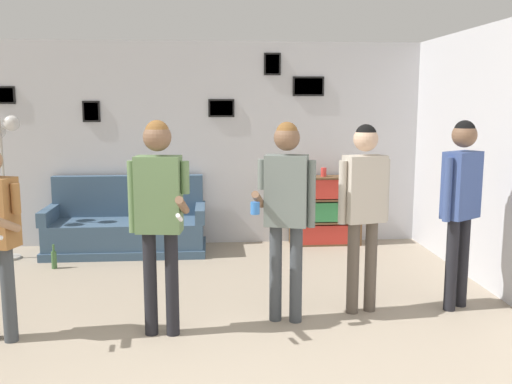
{
  "coord_description": "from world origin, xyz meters",
  "views": [
    {
      "loc": [
        0.16,
        -3.11,
        1.92
      ],
      "look_at": [
        0.59,
        2.27,
        1.06
      ],
      "focal_mm": 40.0,
      "sensor_mm": 36.0,
      "label": 1
    }
  ],
  "objects_px": {
    "person_watcher_holding_cup": "(286,200)",
    "couch": "(127,228)",
    "floor_lamp": "(2,148)",
    "person_spectator_far_right": "(461,194)",
    "person_player_foreground_center": "(159,204)",
    "bookshelf": "(325,211)",
    "bottle_on_floor": "(54,259)",
    "person_spectator_near_bookshelf": "(364,198)",
    "drinking_cup": "(324,172)"
  },
  "relations": [
    {
      "from": "bottle_on_floor",
      "to": "floor_lamp",
      "type": "bearing_deg",
      "value": 144.84
    },
    {
      "from": "person_spectator_far_right",
      "to": "bookshelf",
      "type": "bearing_deg",
      "value": 106.51
    },
    {
      "from": "person_spectator_near_bookshelf",
      "to": "drinking_cup",
      "type": "height_order",
      "value": "person_spectator_near_bookshelf"
    },
    {
      "from": "floor_lamp",
      "to": "person_spectator_far_right",
      "type": "xyz_separation_m",
      "value": [
        4.77,
        -2.08,
        -0.28
      ]
    },
    {
      "from": "bookshelf",
      "to": "drinking_cup",
      "type": "bearing_deg",
      "value": 179.82
    },
    {
      "from": "couch",
      "to": "drinking_cup",
      "type": "relative_size",
      "value": 17.36
    },
    {
      "from": "floor_lamp",
      "to": "person_spectator_far_right",
      "type": "distance_m",
      "value": 5.21
    },
    {
      "from": "couch",
      "to": "person_spectator_far_right",
      "type": "xyz_separation_m",
      "value": [
        3.36,
        -2.3,
        0.78
      ]
    },
    {
      "from": "person_watcher_holding_cup",
      "to": "couch",
      "type": "bearing_deg",
      "value": 124.69
    },
    {
      "from": "person_spectator_far_right",
      "to": "bottle_on_floor",
      "type": "distance_m",
      "value": 4.51
    },
    {
      "from": "bottle_on_floor",
      "to": "person_player_foreground_center",
      "type": "bearing_deg",
      "value": -55.0
    },
    {
      "from": "couch",
      "to": "person_spectator_near_bookshelf",
      "type": "distance_m",
      "value": 3.47
    },
    {
      "from": "person_watcher_holding_cup",
      "to": "drinking_cup",
      "type": "relative_size",
      "value": 15.13
    },
    {
      "from": "floor_lamp",
      "to": "person_watcher_holding_cup",
      "type": "xyz_separation_m",
      "value": [
        3.14,
        -2.27,
        -0.28
      ]
    },
    {
      "from": "floor_lamp",
      "to": "bookshelf",
      "type": "bearing_deg",
      "value": 5.88
    },
    {
      "from": "person_spectator_far_right",
      "to": "drinking_cup",
      "type": "xyz_separation_m",
      "value": [
        -0.77,
        2.49,
        -0.1
      ]
    },
    {
      "from": "person_watcher_holding_cup",
      "to": "person_spectator_near_bookshelf",
      "type": "bearing_deg",
      "value": 13.14
    },
    {
      "from": "floor_lamp",
      "to": "bottle_on_floor",
      "type": "height_order",
      "value": "floor_lamp"
    },
    {
      "from": "floor_lamp",
      "to": "person_spectator_near_bookshelf",
      "type": "bearing_deg",
      "value": -28.53
    },
    {
      "from": "person_player_foreground_center",
      "to": "person_spectator_far_right",
      "type": "height_order",
      "value": "person_player_foreground_center"
    },
    {
      "from": "person_player_foreground_center",
      "to": "bottle_on_floor",
      "type": "relative_size",
      "value": 6.2
    },
    {
      "from": "bookshelf",
      "to": "bottle_on_floor",
      "type": "relative_size",
      "value": 3.3
    },
    {
      "from": "couch",
      "to": "bottle_on_floor",
      "type": "height_order",
      "value": "couch"
    },
    {
      "from": "floor_lamp",
      "to": "drinking_cup",
      "type": "relative_size",
      "value": 15.16
    },
    {
      "from": "bookshelf",
      "to": "person_spectator_near_bookshelf",
      "type": "relative_size",
      "value": 0.55
    },
    {
      "from": "floor_lamp",
      "to": "person_watcher_holding_cup",
      "type": "height_order",
      "value": "floor_lamp"
    },
    {
      "from": "couch",
      "to": "person_spectator_near_bookshelf",
      "type": "relative_size",
      "value": 1.17
    },
    {
      "from": "bookshelf",
      "to": "floor_lamp",
      "type": "xyz_separation_m",
      "value": [
        -4.03,
        -0.42,
        0.9
      ]
    },
    {
      "from": "person_watcher_holding_cup",
      "to": "drinking_cup",
      "type": "distance_m",
      "value": 2.82
    },
    {
      "from": "bookshelf",
      "to": "person_spectator_near_bookshelf",
      "type": "xyz_separation_m",
      "value": [
        -0.17,
        -2.52,
        0.6
      ]
    },
    {
      "from": "person_player_foreground_center",
      "to": "person_spectator_far_right",
      "type": "bearing_deg",
      "value": 8.54
    },
    {
      "from": "person_watcher_holding_cup",
      "to": "bookshelf",
      "type": "bearing_deg",
      "value": 71.59
    },
    {
      "from": "person_spectator_near_bookshelf",
      "to": "person_spectator_far_right",
      "type": "bearing_deg",
      "value": 1.43
    },
    {
      "from": "person_spectator_near_bookshelf",
      "to": "person_spectator_far_right",
      "type": "xyz_separation_m",
      "value": [
        0.91,
        0.02,
        0.02
      ]
    },
    {
      "from": "person_spectator_far_right",
      "to": "bottle_on_floor",
      "type": "height_order",
      "value": "person_spectator_far_right"
    },
    {
      "from": "bookshelf",
      "to": "person_spectator_far_right",
      "type": "height_order",
      "value": "person_spectator_far_right"
    },
    {
      "from": "bookshelf",
      "to": "person_watcher_holding_cup",
      "type": "relative_size",
      "value": 0.54
    },
    {
      "from": "floor_lamp",
      "to": "person_spectator_near_bookshelf",
      "type": "distance_m",
      "value": 4.41
    },
    {
      "from": "person_spectator_near_bookshelf",
      "to": "person_spectator_far_right",
      "type": "relative_size",
      "value": 0.98
    },
    {
      "from": "person_spectator_far_right",
      "to": "drinking_cup",
      "type": "height_order",
      "value": "person_spectator_far_right"
    },
    {
      "from": "bookshelf",
      "to": "person_spectator_near_bookshelf",
      "type": "height_order",
      "value": "person_spectator_near_bookshelf"
    },
    {
      "from": "floor_lamp",
      "to": "drinking_cup",
      "type": "distance_m",
      "value": 4.04
    },
    {
      "from": "floor_lamp",
      "to": "bottle_on_floor",
      "type": "distance_m",
      "value": 1.5
    },
    {
      "from": "couch",
      "to": "person_player_foreground_center",
      "type": "bearing_deg",
      "value": -76.16
    },
    {
      "from": "bookshelf",
      "to": "floor_lamp",
      "type": "bearing_deg",
      "value": -174.12
    },
    {
      "from": "person_watcher_holding_cup",
      "to": "person_spectator_far_right",
      "type": "bearing_deg",
      "value": 6.71
    },
    {
      "from": "couch",
      "to": "person_spectator_near_bookshelf",
      "type": "xyz_separation_m",
      "value": [
        2.45,
        -2.33,
        0.76
      ]
    },
    {
      "from": "floor_lamp",
      "to": "person_player_foreground_center",
      "type": "xyz_separation_m",
      "value": [
        2.08,
        -2.48,
        -0.26
      ]
    },
    {
      "from": "bookshelf",
      "to": "person_spectator_far_right",
      "type": "xyz_separation_m",
      "value": [
        0.74,
        -2.49,
        0.63
      ]
    },
    {
      "from": "bookshelf",
      "to": "bottle_on_floor",
      "type": "height_order",
      "value": "bookshelf"
    }
  ]
}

